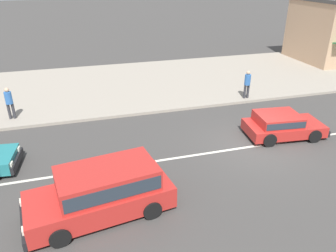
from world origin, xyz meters
TOP-DOWN VIEW (x-y plane):
  - ground_plane at (0.00, 0.00)m, footprint 160.00×160.00m
  - lane_centre_stripe at (0.00, 0.00)m, footprint 50.40×0.14m
  - kerb_strip at (0.00, 9.61)m, footprint 68.00×10.00m
  - minivan_red_1 at (-6.72, -2.47)m, footprint 4.73×2.46m
  - hatchback_red_2 at (1.59, 0.55)m, footprint 3.68×2.12m
  - pedestrian_near_clock at (2.24, 5.04)m, footprint 0.34×0.34m
  - pedestrian_mid_kerb at (-10.42, 5.69)m, footprint 0.34×0.34m
  - shopfront_corner_warung at (13.20, 11.29)m, footprint 5.43×6.27m

SIDE VIEW (x-z plane):
  - ground_plane at x=0.00m, z-range 0.00..0.00m
  - lane_centre_stripe at x=0.00m, z-range 0.00..0.01m
  - kerb_strip at x=0.00m, z-range 0.00..0.15m
  - hatchback_red_2 at x=1.59m, z-range 0.04..1.14m
  - minivan_red_1 at x=-6.72m, z-range 0.06..1.63m
  - pedestrian_near_clock at x=2.24m, z-range 0.28..1.90m
  - pedestrian_mid_kerb at x=-10.42m, z-range 0.28..1.91m
  - shopfront_corner_warung at x=13.20m, z-range 0.16..4.96m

